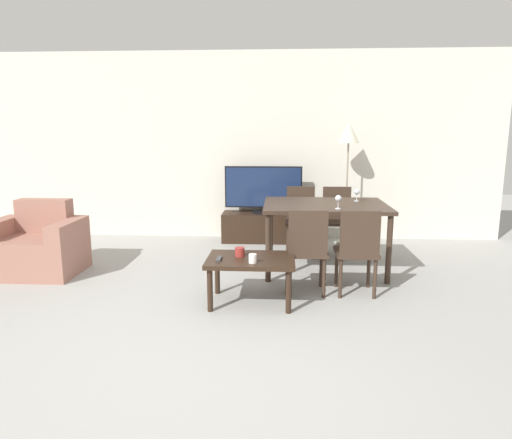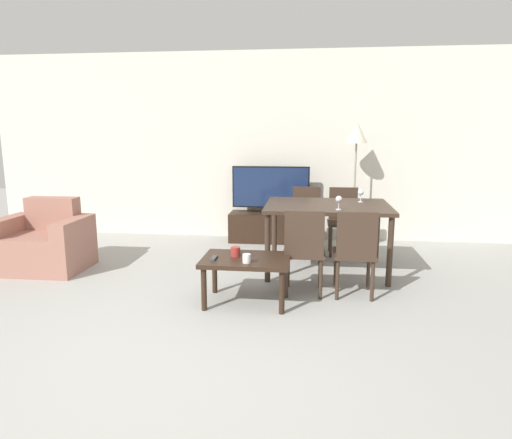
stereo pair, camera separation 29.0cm
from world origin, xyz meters
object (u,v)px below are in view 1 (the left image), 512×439
(cup_colored_far, at_px, (240,252))
(coffee_table, at_px, (251,264))
(armchair, at_px, (36,247))
(dining_chair_near, at_px, (307,247))
(dining_table, at_px, (325,211))
(tv_stand, at_px, (263,227))
(dining_chair_near_right, at_px, (357,248))
(wine_glass_left, at_px, (338,199))
(dining_chair_far_left, at_px, (301,216))
(cup_white_near, at_px, (253,259))
(wine_glass_center, at_px, (357,192))
(floor_lamp, at_px, (349,140))
(tv, at_px, (263,189))
(remote_primary, at_px, (219,259))
(dining_chair_far, at_px, (337,216))

(cup_colored_far, bearing_deg, coffee_table, -23.43)
(armchair, relative_size, dining_chair_near, 1.14)
(armchair, height_order, dining_table, armchair)
(tv_stand, distance_m, dining_chair_near_right, 2.42)
(tv_stand, height_order, dining_chair_near, dining_chair_near)
(tv_stand, relative_size, coffee_table, 1.46)
(cup_colored_far, bearing_deg, armchair, 162.74)
(wine_glass_left, bearing_deg, dining_chair_far_left, 106.12)
(cup_white_near, distance_m, wine_glass_center, 1.88)
(tv_stand, relative_size, floor_lamp, 0.69)
(armchair, height_order, dining_chair_far_left, dining_chair_far_left)
(wine_glass_center, bearing_deg, floor_lamp, 88.51)
(tv, distance_m, wine_glass_center, 1.62)
(armchair, xyz_separation_m, floor_lamp, (3.64, 1.55, 1.15))
(tv_stand, xyz_separation_m, tv, (0.00, -0.00, 0.55))
(floor_lamp, bearing_deg, wine_glass_left, -100.89)
(floor_lamp, bearing_deg, wine_glass_center, -91.49)
(remote_primary, bearing_deg, wine_glass_left, 35.39)
(tv, distance_m, dining_table, 1.55)
(wine_glass_left, bearing_deg, dining_table, 106.07)
(tv, distance_m, cup_colored_far, 2.41)
(dining_chair_near, relative_size, dining_chair_far_left, 1.00)
(coffee_table, xyz_separation_m, wine_glass_center, (1.15, 1.29, 0.50))
(tv, height_order, cup_white_near, tv)
(tv_stand, distance_m, floor_lamp, 1.70)
(dining_chair_far, bearing_deg, cup_colored_far, -120.76)
(floor_lamp, bearing_deg, remote_primary, -121.10)
(coffee_table, height_order, remote_primary, remote_primary)
(dining_chair_near_right, bearing_deg, coffee_table, -165.78)
(tv_stand, bearing_deg, dining_chair_far_left, -45.77)
(dining_chair_near, xyz_separation_m, cup_colored_far, (-0.63, -0.21, 0.00))
(cup_white_near, xyz_separation_m, wine_glass_left, (0.84, 0.89, 0.40))
(remote_primary, distance_m, cup_white_near, 0.32)
(dining_table, distance_m, dining_chair_far_left, 0.89)
(dining_chair_near, relative_size, floor_lamp, 0.50)
(tv_stand, height_order, dining_chair_far_left, dining_chair_far_left)
(wine_glass_left, bearing_deg, dining_chair_near_right, -73.81)
(dining_chair_far, bearing_deg, cup_white_near, -115.25)
(coffee_table, distance_m, dining_chair_far, 2.16)
(coffee_table, relative_size, floor_lamp, 0.47)
(tv_stand, height_order, cup_colored_far, cup_colored_far)
(tv, distance_m, dining_chair_far_left, 0.79)
(coffee_table, bearing_deg, dining_chair_near, 25.86)
(cup_colored_far, bearing_deg, dining_chair_far, 59.24)
(dining_chair_far, height_order, dining_chair_near_right, same)
(armchair, relative_size, cup_colored_far, 10.89)
(armchair, distance_m, remote_primary, 2.35)
(tv, distance_m, dining_chair_near_right, 2.42)
(armchair, xyz_separation_m, remote_primary, (2.18, -0.86, 0.15))
(cup_colored_far, height_order, wine_glass_center, wine_glass_center)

